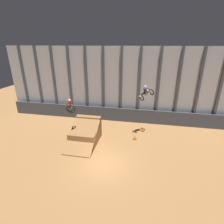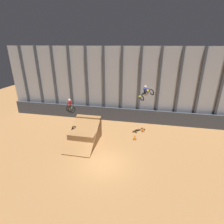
{
  "view_description": "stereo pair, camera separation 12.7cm",
  "coord_description": "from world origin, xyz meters",
  "px_view_note": "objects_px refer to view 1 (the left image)",
  "views": [
    {
      "loc": [
        3.14,
        -12.24,
        9.88
      ],
      "look_at": [
        -0.29,
        5.15,
        2.9
      ],
      "focal_mm": 28.0,
      "sensor_mm": 36.0,
      "label": 1
    },
    {
      "loc": [
        3.26,
        -12.21,
        9.88
      ],
      "look_at": [
        -0.29,
        5.15,
        2.9
      ],
      "focal_mm": 28.0,
      "sensor_mm": 36.0,
      "label": 2
    }
  ],
  "objects_px": {
    "rider_bike_right_air": "(146,93)",
    "traffic_cone_near_ramp": "(143,129)",
    "traffic_cone_arena_edge": "(135,137)",
    "rider_bike_left_air": "(70,107)",
    "dirt_ramp": "(86,133)"
  },
  "relations": [
    {
      "from": "rider_bike_right_air",
      "to": "traffic_cone_near_ramp",
      "type": "bearing_deg",
      "value": 143.67
    },
    {
      "from": "traffic_cone_near_ramp",
      "to": "traffic_cone_arena_edge",
      "type": "bearing_deg",
      "value": -111.17
    },
    {
      "from": "traffic_cone_near_ramp",
      "to": "traffic_cone_arena_edge",
      "type": "distance_m",
      "value": 2.23
    },
    {
      "from": "traffic_cone_arena_edge",
      "to": "rider_bike_left_air",
      "type": "bearing_deg",
      "value": -168.08
    },
    {
      "from": "dirt_ramp",
      "to": "traffic_cone_arena_edge",
      "type": "height_order",
      "value": "dirt_ramp"
    },
    {
      "from": "rider_bike_left_air",
      "to": "traffic_cone_near_ramp",
      "type": "distance_m",
      "value": 8.95
    },
    {
      "from": "traffic_cone_near_ramp",
      "to": "rider_bike_left_air",
      "type": "bearing_deg",
      "value": -154.94
    },
    {
      "from": "dirt_ramp",
      "to": "rider_bike_left_air",
      "type": "xyz_separation_m",
      "value": [
        -1.43,
        -0.13,
        2.96
      ]
    },
    {
      "from": "traffic_cone_near_ramp",
      "to": "traffic_cone_arena_edge",
      "type": "xyz_separation_m",
      "value": [
        -0.81,
        -2.08,
        0.0
      ]
    },
    {
      "from": "traffic_cone_arena_edge",
      "to": "traffic_cone_near_ramp",
      "type": "bearing_deg",
      "value": 68.83
    },
    {
      "from": "dirt_ramp",
      "to": "traffic_cone_arena_edge",
      "type": "relative_size",
      "value": 7.7
    },
    {
      "from": "dirt_ramp",
      "to": "traffic_cone_arena_edge",
      "type": "xyz_separation_m",
      "value": [
        5.2,
        1.27,
        -0.58
      ]
    },
    {
      "from": "rider_bike_left_air",
      "to": "rider_bike_right_air",
      "type": "bearing_deg",
      "value": -13.91
    },
    {
      "from": "rider_bike_right_air",
      "to": "traffic_cone_near_ramp",
      "type": "distance_m",
      "value": 4.75
    },
    {
      "from": "dirt_ramp",
      "to": "traffic_cone_near_ramp",
      "type": "distance_m",
      "value": 6.91
    }
  ]
}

